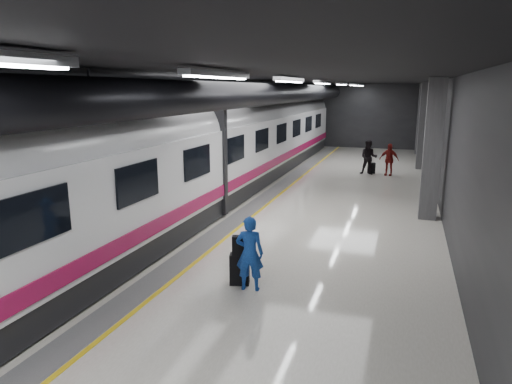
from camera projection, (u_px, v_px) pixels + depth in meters
The scene contains 9 objects.
ground at pixel (277, 222), 14.55m from camera, with size 40.00×40.00×0.00m, color silver.
platform_hall at pixel (278, 108), 14.74m from camera, with size 10.02×40.02×4.51m.
train at pixel (183, 153), 15.09m from camera, with size 3.05×38.00×4.05m.
traveler_main at pixel (250, 253), 9.49m from camera, with size 0.59×0.38×1.61m, color blue.
suitcase_main at pixel (240, 269), 9.87m from camera, with size 0.42×0.26×0.68m, color black.
shoulder_bag at pixel (240, 245), 9.71m from camera, with size 0.32×0.17×0.42m, color black.
traveler_far_a at pixel (369, 157), 22.44m from camera, with size 0.83×0.65×1.70m, color black.
traveler_far_b at pixel (389, 160), 22.23m from camera, with size 0.92×0.38×1.57m, color maroon.
suitcase_far at pixel (371, 168), 22.88m from camera, with size 0.37×0.24×0.54m, color black.
Camera 1 is at (3.76, -13.48, 4.15)m, focal length 32.00 mm.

